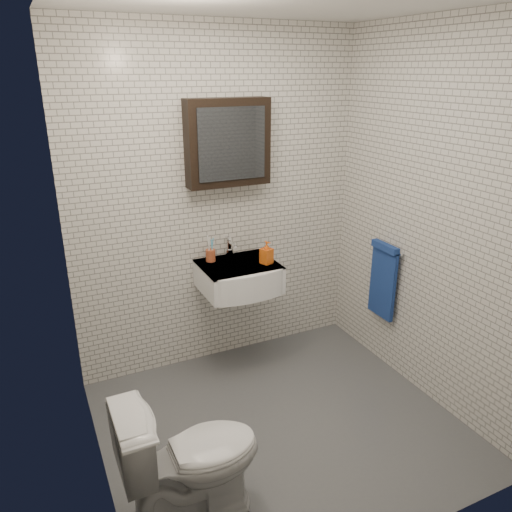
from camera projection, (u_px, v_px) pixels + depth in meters
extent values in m
cube|color=#51555A|center=(280.00, 424.00, 3.26)|extent=(2.20, 2.00, 0.01)
cube|color=silver|center=(219.00, 204.00, 3.66)|extent=(2.20, 0.02, 2.50)
cube|color=silver|center=(404.00, 320.00, 1.97)|extent=(2.20, 0.02, 2.50)
cube|color=silver|center=(81.00, 278.00, 2.38)|extent=(0.02, 2.00, 2.50)
cube|color=silver|center=(432.00, 221.00, 3.26)|extent=(0.02, 2.00, 2.50)
cube|color=white|center=(238.00, 276.00, 3.67)|extent=(0.55, 0.45, 0.20)
cylinder|color=silver|center=(237.00, 264.00, 3.65)|extent=(0.31, 0.31, 0.02)
cylinder|color=silver|center=(237.00, 263.00, 3.65)|extent=(0.04, 0.04, 0.01)
cube|color=white|center=(238.00, 264.00, 3.63)|extent=(0.55, 0.45, 0.01)
cylinder|color=silver|center=(229.00, 253.00, 3.76)|extent=(0.06, 0.06, 0.06)
cylinder|color=silver|center=(229.00, 245.00, 3.74)|extent=(0.03, 0.03, 0.08)
cylinder|color=silver|center=(232.00, 244.00, 3.68)|extent=(0.02, 0.12, 0.02)
cube|color=silver|center=(228.00, 237.00, 3.75)|extent=(0.02, 0.09, 0.01)
cube|color=black|center=(228.00, 143.00, 3.46)|extent=(0.60, 0.14, 0.60)
cube|color=#3F444C|center=(232.00, 144.00, 3.40)|extent=(0.49, 0.01, 0.49)
cylinder|color=silver|center=(388.00, 249.00, 3.64)|extent=(0.02, 0.30, 0.02)
cylinder|color=silver|center=(379.00, 243.00, 3.76)|extent=(0.04, 0.02, 0.02)
cylinder|color=silver|center=(402.00, 254.00, 3.54)|extent=(0.04, 0.02, 0.02)
cube|color=navy|center=(383.00, 283.00, 3.73)|extent=(0.03, 0.26, 0.54)
cube|color=navy|center=(385.00, 247.00, 3.63)|extent=(0.05, 0.26, 0.05)
cylinder|color=#A34828|center=(211.00, 255.00, 3.67)|extent=(0.08, 0.08, 0.09)
cylinder|color=white|center=(209.00, 249.00, 3.63)|extent=(0.02, 0.03, 0.17)
cylinder|color=#46B1E1|center=(212.00, 249.00, 3.65)|extent=(0.01, 0.02, 0.15)
cylinder|color=white|center=(209.00, 247.00, 3.65)|extent=(0.02, 0.03, 0.18)
cylinder|color=#46B1E1|center=(212.00, 248.00, 3.66)|extent=(0.02, 0.04, 0.16)
imported|color=orange|center=(267.00, 252.00, 3.61)|extent=(0.10, 0.10, 0.17)
imported|color=white|center=(191.00, 457.00, 2.49)|extent=(0.71, 0.40, 0.72)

